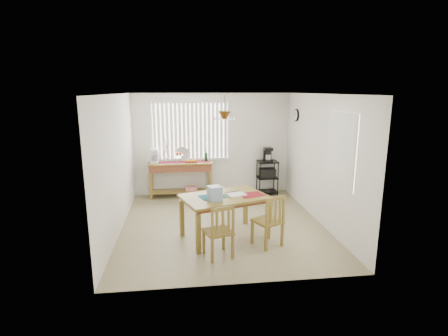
{
  "coord_description": "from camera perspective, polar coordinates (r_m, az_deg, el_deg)",
  "views": [
    {
      "loc": [
        -0.78,
        -6.63,
        2.67
      ],
      "look_at": [
        0.1,
        0.55,
        1.05
      ],
      "focal_mm": 28.0,
      "sensor_mm": 36.0,
      "label": 1
    }
  ],
  "objects": [
    {
      "name": "sideboard_items",
      "position": [
        8.81,
        -8.78,
        1.78
      ],
      "size": [
        1.52,
        0.38,
        0.69
      ],
      "color": "maroon",
      "rests_on": "sideboard"
    },
    {
      "name": "wire_cart",
      "position": [
        9.16,
        7.08,
        -1.01
      ],
      "size": [
        0.51,
        0.41,
        0.87
      ],
      "color": "black",
      "rests_on": "ground"
    },
    {
      "name": "chair_left",
      "position": [
        5.71,
        -0.82,
        -10.35
      ],
      "size": [
        0.53,
        0.53,
        0.91
      ],
      "color": "olive",
      "rests_on": "ground"
    },
    {
      "name": "ground",
      "position": [
        7.2,
        -0.26,
        -9.21
      ],
      "size": [
        4.0,
        4.5,
        0.01
      ],
      "primitive_type": "cube",
      "color": "tan"
    },
    {
      "name": "dining_table",
      "position": [
        6.36,
        0.06,
        -5.37
      ],
      "size": [
        1.72,
        1.38,
        0.8
      ],
      "color": "olive",
      "rests_on": "ground"
    },
    {
      "name": "cart_items",
      "position": [
        9.07,
        7.15,
        2.16
      ],
      "size": [
        0.21,
        0.25,
        0.36
      ],
      "color": "black",
      "rests_on": "wire_cart"
    },
    {
      "name": "chair_right",
      "position": [
        6.15,
        7.37,
        -8.58
      ],
      "size": [
        0.58,
        0.58,
        0.93
      ],
      "color": "olive",
      "rests_on": "ground"
    },
    {
      "name": "table_items",
      "position": [
        6.14,
        -0.64,
        -4.23
      ],
      "size": [
        1.25,
        0.6,
        0.25
      ],
      "color": "#157077",
      "rests_on": "dining_table"
    },
    {
      "name": "sideboard",
      "position": [
        8.87,
        -7.02,
        -0.48
      ],
      "size": [
        1.6,
        0.45,
        0.9
      ],
      "color": "olive",
      "rests_on": "ground"
    },
    {
      "name": "room_shell",
      "position": [
        6.77,
        -0.27,
        4.3
      ],
      "size": [
        4.2,
        4.7,
        2.7
      ],
      "color": "white",
      "rests_on": "ground"
    }
  ]
}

